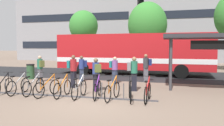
# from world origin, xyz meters

# --- Properties ---
(ground) EXTENTS (200.00, 200.00, 0.00)m
(ground) POSITION_xyz_m (0.00, 0.00, 0.00)
(ground) COLOR #7A6656
(bus_lane_asphalt) EXTENTS (80.00, 7.20, 0.01)m
(bus_lane_asphalt) POSITION_xyz_m (0.00, 9.41, 0.00)
(bus_lane_asphalt) COLOR #232326
(bus_lane_asphalt) RESTS_ON ground
(city_bus) EXTENTS (12.09, 2.89, 3.20)m
(city_bus) POSITION_xyz_m (-0.06, 9.41, 1.78)
(city_bus) COLOR red
(city_bus) RESTS_ON ground
(bike_rack) EXTENTS (7.59, 0.35, 0.70)m
(bike_rack) POSITION_xyz_m (-1.19, 0.71, 0.09)
(bike_rack) COLOR #47474C
(bike_rack) RESTS_ON ground
(parked_bicycle_black_0) EXTENTS (0.52, 1.71, 0.99)m
(parked_bicycle_black_0) POSITION_xyz_m (-4.57, 0.46, 0.38)
(parked_bicycle_black_0) COLOR black
(parked_bicycle_black_0) RESTS_ON ground
(parked_bicycle_silver_1) EXTENTS (0.52, 1.72, 0.99)m
(parked_bicycle_silver_1) POSITION_xyz_m (-3.84, 0.65, 0.38)
(parked_bicycle_silver_1) COLOR black
(parked_bicycle_silver_1) RESTS_ON ground
(parked_bicycle_silver_2) EXTENTS (0.52, 1.72, 0.99)m
(parked_bicycle_silver_2) POSITION_xyz_m (-3.08, 0.72, 0.38)
(parked_bicycle_silver_2) COLOR black
(parked_bicycle_silver_2) RESTS_ON ground
(parked_bicycle_orange_3) EXTENTS (0.54, 1.70, 0.99)m
(parked_bicycle_orange_3) POSITION_xyz_m (-2.28, 0.56, 0.38)
(parked_bicycle_orange_3) COLOR black
(parked_bicycle_orange_3) RESTS_ON ground
(parked_bicycle_orange_4) EXTENTS (0.52, 1.72, 0.99)m
(parked_bicycle_orange_4) POSITION_xyz_m (-1.57, 0.67, 0.38)
(parked_bicycle_orange_4) COLOR black
(parked_bicycle_orange_4) RESTS_ON ground
(parked_bicycle_white_5) EXTENTS (0.52, 1.72, 0.99)m
(parked_bicycle_white_5) POSITION_xyz_m (-0.78, 0.69, 0.38)
(parked_bicycle_white_5) COLOR black
(parked_bicycle_white_5) RESTS_ON ground
(parked_bicycle_purple_6) EXTENTS (0.52, 1.71, 0.99)m
(parked_bicycle_purple_6) POSITION_xyz_m (-0.01, 0.84, 0.38)
(parked_bicycle_purple_6) COLOR black
(parked_bicycle_purple_6) RESTS_ON ground
(parked_bicycle_orange_7) EXTENTS (0.52, 1.72, 0.99)m
(parked_bicycle_orange_7) POSITION_xyz_m (0.73, 0.66, 0.38)
(parked_bicycle_orange_7) COLOR black
(parked_bicycle_orange_7) RESTS_ON ground
(parked_bicycle_black_8) EXTENTS (0.59, 1.69, 0.99)m
(parked_bicycle_black_8) POSITION_xyz_m (1.46, 0.75, 0.38)
(parked_bicycle_black_8) COLOR black
(parked_bicycle_black_8) RESTS_ON ground
(parked_bicycle_red_9) EXTENTS (0.52, 1.72, 0.99)m
(parked_bicycle_red_9) POSITION_xyz_m (2.17, 0.77, 0.38)
(parked_bicycle_red_9) COLOR black
(parked_bicycle_red_9) RESTS_ON ground
(transit_shelter) EXTENTS (5.94, 3.07, 2.86)m
(transit_shelter) POSITION_xyz_m (5.51, 4.52, 2.66)
(transit_shelter) COLOR #38383D
(transit_shelter) RESTS_ON ground
(commuter_grey_pack_0) EXTENTS (0.57, 0.41, 1.72)m
(commuter_grey_pack_0) POSITION_xyz_m (1.23, 2.81, 1.00)
(commuter_grey_pack_0) COLOR black
(commuter_grey_pack_0) RESTS_ON ground
(commuter_navy_pack_1) EXTENTS (0.60, 0.47, 1.76)m
(commuter_navy_pack_1) POSITION_xyz_m (1.50, 5.99, 1.02)
(commuter_navy_pack_1) COLOR #565660
(commuter_navy_pack_1) RESTS_ON ground
(commuter_olive_pack_2) EXTENTS (0.61, 0.53, 1.66)m
(commuter_olive_pack_2) POSITION_xyz_m (-4.98, 4.22, 0.96)
(commuter_olive_pack_2) COLOR #565660
(commuter_olive_pack_2) RESTS_ON ground
(commuter_olive_pack_3) EXTENTS (0.58, 0.59, 1.66)m
(commuter_olive_pack_3) POSITION_xyz_m (-0.54, 2.22, 0.96)
(commuter_olive_pack_3) COLOR black
(commuter_olive_pack_3) RESTS_ON ground
(commuter_navy_pack_4) EXTENTS (0.60, 0.48, 1.64)m
(commuter_navy_pack_4) POSITION_xyz_m (-2.50, 5.13, 0.94)
(commuter_navy_pack_4) COLOR #2D3851
(commuter_navy_pack_4) RESTS_ON ground
(commuter_teal_pack_5) EXTENTS (0.61, 0.53, 1.63)m
(commuter_teal_pack_5) POSITION_xyz_m (-0.27, 4.77, 0.94)
(commuter_teal_pack_5) COLOR #2D3851
(commuter_teal_pack_5) RESTS_ON ground
(commuter_teal_pack_6) EXTENTS (0.58, 0.43, 1.77)m
(commuter_teal_pack_6) POSITION_xyz_m (-2.11, 2.91, 1.02)
(commuter_teal_pack_6) COLOR black
(commuter_teal_pack_6) RESTS_ON ground
(trash_bin) EXTENTS (0.55, 0.55, 1.03)m
(trash_bin) POSITION_xyz_m (-6.38, 5.20, 0.52)
(trash_bin) COLOR #284C2D
(trash_bin) RESTS_ON ground
(street_tree_1) EXTENTS (4.28, 4.28, 7.15)m
(street_tree_1) POSITION_xyz_m (0.28, 17.02, 4.65)
(street_tree_1) COLOR brown
(street_tree_1) RESTS_ON ground
(street_tree_2) EXTENTS (3.48, 3.48, 6.62)m
(street_tree_2) POSITION_xyz_m (-7.49, 17.52, 4.73)
(street_tree_2) COLOR brown
(street_tree_2) RESTS_ON ground
(building_left_wing) EXTENTS (20.36, 13.75, 16.92)m
(building_left_wing) POSITION_xyz_m (-12.21, 31.12, 8.46)
(building_left_wing) COLOR gray
(building_left_wing) RESTS_ON ground
(building_centre_block) EXTENTS (19.31, 11.42, 11.02)m
(building_centre_block) POSITION_xyz_m (-0.68, 43.85, 5.51)
(building_centre_block) COLOR tan
(building_centre_block) RESTS_ON ground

